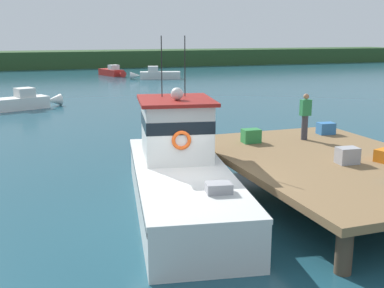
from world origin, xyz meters
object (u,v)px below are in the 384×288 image
object	(u,v)px
moored_boat_far_right	(112,72)
deckhand_by_the_boat	(305,116)
main_fishing_boat	(179,170)
moored_boat_mid_harbor	(20,102)
crate_stack_near_edge	(326,128)
crate_single_far	(347,156)
crate_single_by_cleat	(251,136)
moored_boat_outer_mooring	(157,75)

from	to	relation	value
moored_boat_far_right	deckhand_by_the_boat	bearing A→B (deg)	-91.09
main_fishing_boat	moored_boat_mid_harbor	distance (m)	21.00
moored_boat_far_right	crate_stack_near_edge	bearing A→B (deg)	-89.36
crate_single_far	deckhand_by_the_boat	distance (m)	3.31
main_fishing_boat	moored_boat_far_right	size ratio (longest dim) A/B	1.92
crate_single_by_cleat	crate_stack_near_edge	bearing A→B (deg)	6.61
main_fishing_boat	moored_boat_far_right	xyz separation A→B (m)	(5.98, 44.27, -0.56)
crate_stack_near_edge	deckhand_by_the_boat	distance (m)	1.55
crate_single_far	moored_boat_far_right	size ratio (longest dim) A/B	0.12
crate_single_by_cleat	deckhand_by_the_boat	distance (m)	2.09
main_fishing_boat	moored_boat_mid_harbor	size ratio (longest dim) A/B	1.83
crate_stack_near_edge	moored_boat_mid_harbor	size ratio (longest dim) A/B	0.11
moored_boat_outer_mooring	moored_boat_mid_harbor	bearing A→B (deg)	-128.14
crate_stack_near_edge	deckhand_by_the_boat	bearing A→B (deg)	-156.42
crate_single_far	moored_boat_far_right	world-z (taller)	crate_single_far
crate_single_by_cleat	moored_boat_mid_harbor	world-z (taller)	crate_single_by_cleat
moored_boat_mid_harbor	moored_boat_far_right	xyz separation A→B (m)	(10.35, 23.73, -0.03)
crate_single_by_cleat	crate_single_far	xyz separation A→B (m)	(1.40, -3.38, 0.00)
crate_single_far	moored_boat_mid_harbor	bearing A→B (deg)	112.04
moored_boat_far_right	moored_boat_outer_mooring	bearing A→B (deg)	-55.41
moored_boat_mid_harbor	moored_boat_far_right	size ratio (longest dim) A/B	1.05
moored_boat_outer_mooring	deckhand_by_the_boat	bearing A→B (deg)	-97.21
crate_single_far	crate_stack_near_edge	size ratio (longest dim) A/B	1.00
moored_boat_outer_mooring	crate_stack_near_edge	bearing A→B (deg)	-95.33
crate_single_far	crate_stack_near_edge	world-z (taller)	crate_single_far
crate_single_far	crate_single_by_cleat	bearing A→B (deg)	112.57
crate_single_by_cleat	deckhand_by_the_boat	world-z (taller)	deckhand_by_the_boat
crate_single_by_cleat	moored_boat_outer_mooring	world-z (taller)	crate_single_by_cleat
crate_single_far	main_fishing_boat	bearing A→B (deg)	160.95
main_fishing_boat	moored_boat_outer_mooring	world-z (taller)	main_fishing_boat
main_fishing_boat	deckhand_by_the_boat	size ratio (longest dim) A/B	6.11
main_fishing_boat	crate_single_far	world-z (taller)	main_fishing_boat
deckhand_by_the_boat	crate_stack_near_edge	bearing A→B (deg)	23.58
main_fishing_boat	crate_stack_near_edge	bearing A→B (deg)	18.64
crate_stack_near_edge	deckhand_by_the_boat	xyz separation A→B (m)	(-1.29, -0.56, 0.65)
main_fishing_boat	crate_stack_near_edge	world-z (taller)	main_fishing_boat
crate_single_by_cleat	deckhand_by_the_boat	bearing A→B (deg)	-5.24
crate_single_far	crate_stack_near_edge	distance (m)	4.20
crate_stack_near_edge	crate_single_by_cleat	bearing A→B (deg)	-173.39
deckhand_by_the_boat	main_fishing_boat	bearing A→B (deg)	-162.65
moored_boat_mid_harbor	crate_stack_near_edge	bearing A→B (deg)	-59.47
crate_single_far	moored_boat_mid_harbor	distance (m)	23.88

